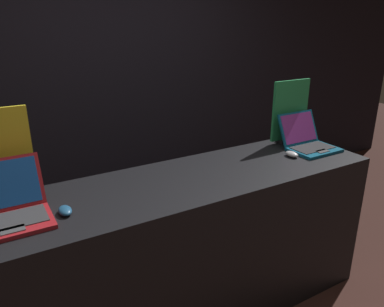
{
  "coord_description": "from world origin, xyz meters",
  "views": [
    {
      "loc": [
        -1.0,
        -1.39,
        1.84
      ],
      "look_at": [
        0.01,
        0.32,
        1.11
      ],
      "focal_mm": 35.0,
      "sensor_mm": 36.0,
      "label": 1
    }
  ],
  "objects_px": {
    "laptop_front": "(8,208)",
    "promo_stand_back": "(290,113)",
    "mouse_front": "(65,211)",
    "mouse_back": "(292,154)",
    "laptop_back": "(308,141)"
  },
  "relations": [
    {
      "from": "laptop_front",
      "to": "promo_stand_back",
      "type": "height_order",
      "value": "promo_stand_back"
    },
    {
      "from": "laptop_front",
      "to": "mouse_front",
      "type": "bearing_deg",
      "value": -17.28
    },
    {
      "from": "laptop_front",
      "to": "promo_stand_back",
      "type": "relative_size",
      "value": 0.77
    },
    {
      "from": "laptop_front",
      "to": "mouse_back",
      "type": "relative_size",
      "value": 3.54
    },
    {
      "from": "mouse_front",
      "to": "laptop_back",
      "type": "height_order",
      "value": "laptop_back"
    },
    {
      "from": "mouse_back",
      "to": "promo_stand_back",
      "type": "bearing_deg",
      "value": 50.69
    },
    {
      "from": "laptop_front",
      "to": "mouse_back",
      "type": "bearing_deg",
      "value": -1.59
    },
    {
      "from": "laptop_back",
      "to": "mouse_back",
      "type": "relative_size",
      "value": 3.41
    },
    {
      "from": "laptop_front",
      "to": "mouse_front",
      "type": "relative_size",
      "value": 3.49
    },
    {
      "from": "laptop_back",
      "to": "promo_stand_back",
      "type": "height_order",
      "value": "promo_stand_back"
    },
    {
      "from": "laptop_front",
      "to": "promo_stand_back",
      "type": "xyz_separation_m",
      "value": [
        1.94,
        0.21,
        0.16
      ]
    },
    {
      "from": "laptop_back",
      "to": "laptop_front",
      "type": "bearing_deg",
      "value": -179.47
    },
    {
      "from": "mouse_back",
      "to": "promo_stand_back",
      "type": "xyz_separation_m",
      "value": [
        0.21,
        0.26,
        0.2
      ]
    },
    {
      "from": "laptop_front",
      "to": "laptop_back",
      "type": "distance_m",
      "value": 1.94
    },
    {
      "from": "laptop_front",
      "to": "laptop_back",
      "type": "bearing_deg",
      "value": 0.53
    }
  ]
}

